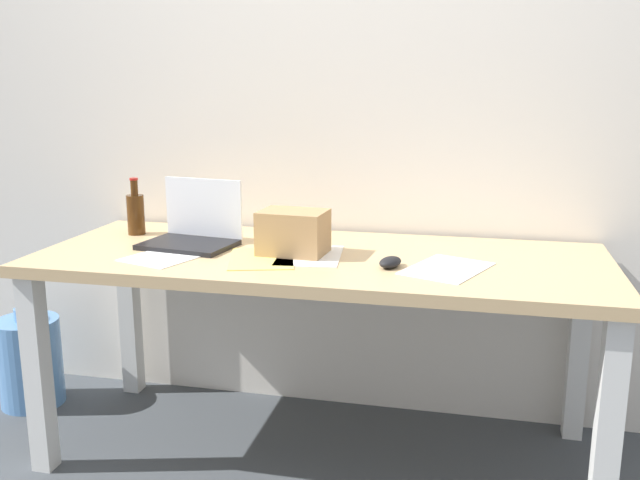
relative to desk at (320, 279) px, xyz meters
The scene contains 12 objects.
ground_plane 0.65m from the desk, ahead, with size 8.00×8.00×0.00m, color #42474C.
back_wall 0.78m from the desk, 90.00° to the left, with size 5.20×0.08×2.60m, color silver.
desk is the anchor object (origin of this frame).
laptop_left 0.50m from the desk, behind, with size 0.35×0.28×0.23m.
beer_bottle 0.80m from the desk, 168.65° to the left, with size 0.07×0.07×0.22m.
computer_mouse 0.30m from the desk, 24.45° to the right, with size 0.06×0.10×0.03m, color black.
cardboard_box 0.19m from the desk, 168.75° to the right, with size 0.22×0.17×0.15m, color tan.
paper_yellow_folder 0.23m from the desk, 149.07° to the right, with size 0.21×0.30×0.00m, color #F4E06B.
paper_sheet_front_right 0.45m from the desk, 12.56° to the right, with size 0.21×0.30×0.00m, color white.
paper_sheet_front_left 0.52m from the desk, 164.78° to the right, with size 0.21×0.30×0.00m, color white.
paper_sheet_center 0.10m from the desk, 131.09° to the right, with size 0.21×0.30×0.00m, color white.
water_cooler_jug 1.35m from the desk, behind, with size 0.26×0.26×0.42m.
Camera 1 is at (0.52, -2.26, 1.33)m, focal length 39.14 mm.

